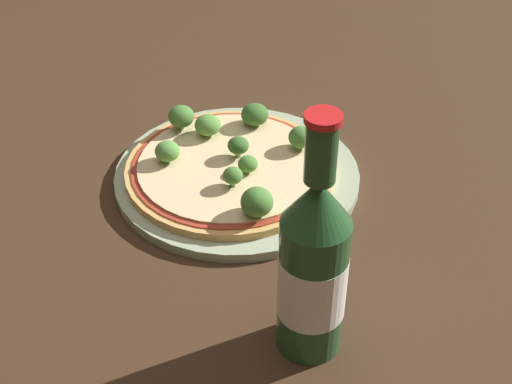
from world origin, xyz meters
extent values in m
plane|color=#3D2819|center=(0.00, 0.00, 0.00)|extent=(3.00, 3.00, 0.00)
cylinder|color=#A3B293|center=(0.02, 0.01, 0.01)|extent=(0.30, 0.30, 0.01)
cylinder|color=tan|center=(0.01, 0.00, 0.02)|extent=(0.25, 0.25, 0.01)
cylinder|color=#A83823|center=(0.01, 0.00, 0.02)|extent=(0.24, 0.24, 0.00)
cylinder|color=beige|center=(0.01, 0.00, 0.02)|extent=(0.22, 0.22, 0.00)
cylinder|color=#89A866|center=(-0.05, 0.03, 0.03)|extent=(0.01, 0.01, 0.01)
ellipsoid|color=#568E3D|center=(-0.05, 0.03, 0.04)|extent=(0.03, 0.03, 0.03)
cylinder|color=#89A866|center=(0.04, -0.03, 0.03)|extent=(0.01, 0.01, 0.01)
ellipsoid|color=#477A33|center=(0.04, -0.03, 0.04)|extent=(0.02, 0.02, 0.02)
cylinder|color=#89A866|center=(-0.08, 0.02, 0.03)|extent=(0.01, 0.01, 0.01)
ellipsoid|color=#477A33|center=(-0.08, 0.02, 0.04)|extent=(0.03, 0.03, 0.03)
cylinder|color=#89A866|center=(-0.05, -0.04, 0.03)|extent=(0.01, 0.01, 0.01)
ellipsoid|color=#568E3D|center=(-0.05, -0.04, 0.04)|extent=(0.03, 0.03, 0.02)
cylinder|color=#89A866|center=(0.06, 0.08, 0.03)|extent=(0.01, 0.01, 0.01)
ellipsoid|color=#477A33|center=(0.06, 0.08, 0.04)|extent=(0.03, 0.03, 0.03)
cylinder|color=#89A866|center=(0.10, -0.05, 0.03)|extent=(0.01, 0.01, 0.01)
ellipsoid|color=#477A33|center=(0.10, -0.05, 0.04)|extent=(0.04, 0.04, 0.03)
cylinder|color=#89A866|center=(0.01, 0.02, 0.03)|extent=(0.01, 0.01, 0.01)
ellipsoid|color=#386628|center=(0.01, 0.02, 0.04)|extent=(0.03, 0.03, 0.02)
cylinder|color=#89A866|center=(-0.02, 0.09, 0.03)|extent=(0.01, 0.01, 0.01)
ellipsoid|color=#386628|center=(-0.02, 0.09, 0.04)|extent=(0.04, 0.04, 0.03)
cylinder|color=#89A866|center=(0.04, 0.00, 0.03)|extent=(0.01, 0.01, 0.01)
ellipsoid|color=#477A33|center=(0.04, 0.00, 0.04)|extent=(0.02, 0.02, 0.02)
cylinder|color=#234C28|center=(0.23, -0.15, 0.07)|extent=(0.06, 0.06, 0.15)
cylinder|color=silver|center=(0.23, -0.15, 0.08)|extent=(0.06, 0.06, 0.07)
cone|color=#234C28|center=(0.23, -0.15, 0.17)|extent=(0.06, 0.06, 0.04)
cylinder|color=#234C28|center=(0.23, -0.15, 0.22)|extent=(0.03, 0.03, 0.05)
cylinder|color=red|center=(0.23, -0.15, 0.25)|extent=(0.03, 0.03, 0.01)
camera|label=1|loc=(0.46, -0.53, 0.52)|focal=50.00mm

